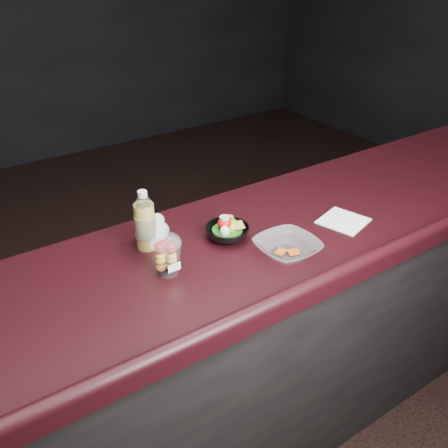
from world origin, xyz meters
The scene contains 9 objects.
room_shell centered at (0.00, 0.00, 1.83)m, with size 8.00×8.00×8.00m.
counter centered at (0.00, 0.30, 0.51)m, with size 4.06×0.71×1.02m.
lemonade_bottle centered at (-0.16, 0.45, 1.11)m, with size 0.07×0.07×0.22m.
fruit_cup centered at (-0.18, 0.28, 1.09)m, with size 0.10×0.10×0.14m.
green_apple centered at (0.12, 0.35, 1.05)m, with size 0.07×0.07×0.07m.
plastic_bag centered at (-0.12, 0.48, 1.06)m, with size 0.13×0.10×0.09m.
snack_bowl centered at (0.10, 0.34, 1.05)m, with size 0.16×0.16×0.09m.
takeout_bowl centered at (0.21, 0.14, 1.05)m, with size 0.21×0.21×0.05m.
paper_napkin centered at (0.54, 0.20, 1.02)m, with size 0.16×0.16×0.00m, color white.
Camera 1 is at (-0.76, -0.91, 1.96)m, focal length 40.00 mm.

